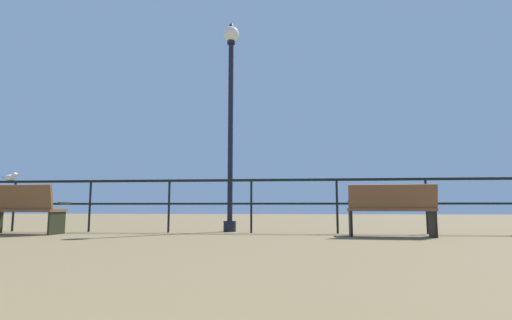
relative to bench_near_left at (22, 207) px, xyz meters
name	(u,v)px	position (x,y,z in m)	size (l,w,h in m)	color
pier_railing	(210,194)	(3.43, 0.83, 0.28)	(25.36, 0.05, 1.07)	black
bench_near_left	(22,207)	(0.00, 0.00, 0.00)	(1.52, 0.78, 0.92)	brown
bench_near_right	(391,207)	(6.79, 0.01, 0.00)	(1.48, 0.70, 0.89)	brown
lamppost_center	(231,102)	(3.78, 1.18, 2.27)	(0.34, 0.34, 4.58)	black
seagull_on_rail	(11,177)	(-0.90, 0.83, 0.65)	(0.38, 0.15, 0.18)	white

